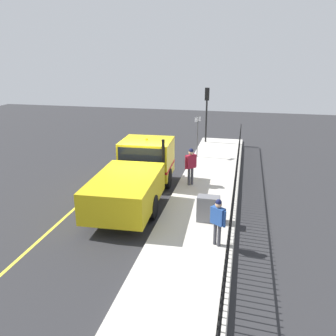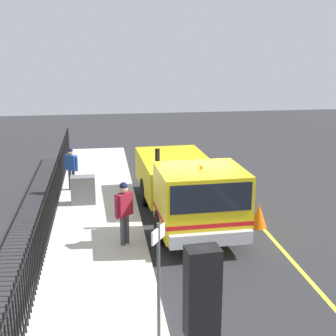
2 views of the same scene
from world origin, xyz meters
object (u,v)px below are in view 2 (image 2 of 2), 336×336
(pedestrian_distant, at_px, (71,164))
(utility_cabinet, at_px, (83,190))
(traffic_cone, at_px, (259,216))
(street_sign, at_px, (159,274))
(worker_standing, at_px, (124,207))
(work_truck, at_px, (187,186))

(pedestrian_distant, distance_m, utility_cabinet, 1.84)
(traffic_cone, relative_size, street_sign, 0.30)
(worker_standing, bearing_deg, utility_cabinet, 64.01)
(worker_standing, bearing_deg, traffic_cone, -31.70)
(pedestrian_distant, bearing_deg, worker_standing, 140.44)
(pedestrian_distant, bearing_deg, work_truck, 168.69)
(worker_standing, xyz_separation_m, utility_cabinet, (1.24, -3.63, -0.61))
(work_truck, relative_size, worker_standing, 3.89)
(pedestrian_distant, bearing_deg, street_sign, 134.14)
(pedestrian_distant, bearing_deg, traffic_cone, 176.38)
(work_truck, height_order, traffic_cone, work_truck)
(worker_standing, distance_m, traffic_cone, 4.42)
(pedestrian_distant, xyz_separation_m, traffic_cone, (-5.93, 4.34, -0.76))
(worker_standing, relative_size, street_sign, 0.72)
(work_truck, xyz_separation_m, street_sign, (1.72, 6.47, 0.45))
(work_truck, distance_m, traffic_cone, 2.41)
(street_sign, bearing_deg, traffic_cone, -123.77)
(work_truck, xyz_separation_m, utility_cabinet, (3.31, -1.95, -0.60))
(street_sign, bearing_deg, pedestrian_distant, -78.42)
(work_truck, distance_m, utility_cabinet, 3.89)
(worker_standing, distance_m, street_sign, 4.82)
(utility_cabinet, relative_size, traffic_cone, 1.31)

